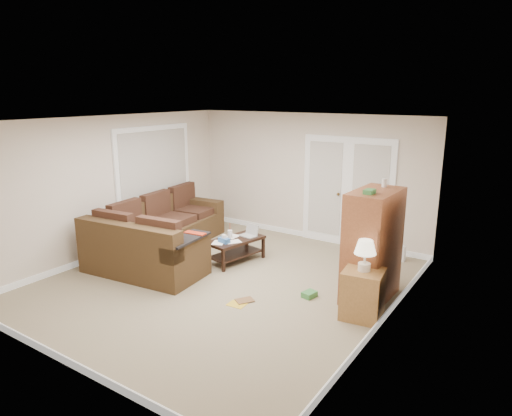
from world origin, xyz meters
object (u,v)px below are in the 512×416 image
Objects in this scene: tv_armoire at (372,245)px; coffee_table at (236,249)px; sectional_sofa at (158,238)px; side_cabinet at (363,290)px.

coffee_table is at bearing 179.18° from tv_armoire.
side_cabinet reaches higher than sectional_sofa.
tv_armoire reaches higher than coffee_table.
tv_armoire reaches higher than sectional_sofa.
coffee_table is 1.03× the size of side_cabinet.
tv_armoire is at bearing 93.36° from side_cabinet.
sectional_sofa is at bearing 170.27° from side_cabinet.
tv_armoire is 0.76m from side_cabinet.
side_cabinet is at bearing -8.32° from sectional_sofa.
side_cabinet is (3.88, -0.15, 0.02)m from sectional_sofa.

